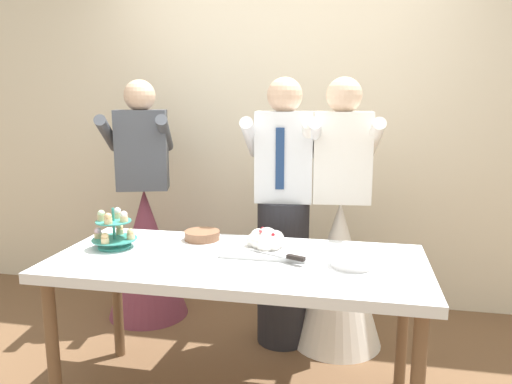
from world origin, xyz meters
TOP-DOWN VIEW (x-y plane):
  - rear_wall at (0.00, 1.45)m, footprint 5.20×0.10m
  - dessert_table at (0.00, 0.00)m, footprint 1.80×0.80m
  - cupcake_stand at (-0.67, 0.04)m, footprint 0.23×0.23m
  - main_cake_tray at (0.12, 0.13)m, footprint 0.42×0.36m
  - plate_stack at (0.55, -0.01)m, footprint 0.21×0.21m
  - round_cake at (-0.25, 0.24)m, footprint 0.24×0.24m
  - person_groom at (0.12, 0.70)m, footprint 0.50×0.52m
  - person_bride at (0.46, 0.74)m, footprint 0.56×0.56m
  - person_guest at (-0.88, 0.90)m, footprint 0.60×0.60m

SIDE VIEW (x-z plane):
  - person_bride at x=0.46m, z-range -0.25..1.41m
  - person_guest at x=-0.88m, z-range -0.25..1.41m
  - dessert_table at x=0.00m, z-range 0.31..1.09m
  - person_groom at x=0.12m, z-range -0.08..1.58m
  - round_cake at x=-0.25m, z-range 0.77..0.83m
  - plate_stack at x=0.55m, z-range 0.78..0.83m
  - main_cake_tray at x=0.12m, z-range 0.75..0.88m
  - cupcake_stand at x=-0.67m, z-range 0.75..0.96m
  - rear_wall at x=0.00m, z-range 0.00..2.90m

